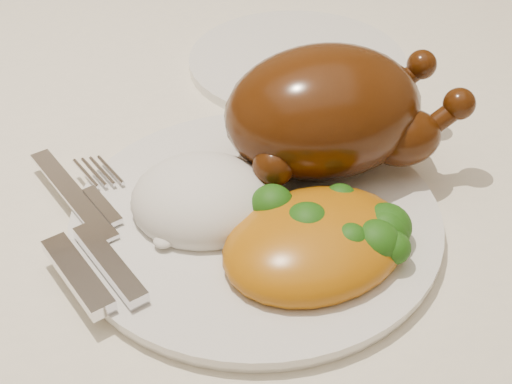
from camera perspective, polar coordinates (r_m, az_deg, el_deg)
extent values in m
cube|color=brown|center=(0.63, -11.45, 1.98)|extent=(1.60, 0.90, 0.04)
cube|color=silver|center=(0.62, -11.73, 3.76)|extent=(1.72, 1.02, 0.01)
cylinder|color=white|center=(0.51, 0.00, -2.22)|extent=(0.26, 0.26, 0.01)
cylinder|color=white|center=(0.71, 3.31, 10.41)|extent=(0.24, 0.24, 0.01)
ellipsoid|color=#4F2308|center=(0.54, 5.41, 6.44)|extent=(0.15, 0.12, 0.10)
ellipsoid|color=#4F2308|center=(0.52, 4.58, 8.03)|extent=(0.07, 0.06, 0.04)
ellipsoid|color=#4F2308|center=(0.54, 11.71, 4.30)|extent=(0.06, 0.04, 0.04)
sphere|color=#4F2308|center=(0.55, 15.95, 6.80)|extent=(0.02, 0.02, 0.02)
ellipsoid|color=#4F2308|center=(0.59, 9.16, 7.61)|extent=(0.06, 0.04, 0.04)
sphere|color=#4F2308|center=(0.59, 13.12, 9.90)|extent=(0.02, 0.02, 0.02)
sphere|color=#4F2308|center=(0.50, 1.42, 2.11)|extent=(0.03, 0.03, 0.03)
sphere|color=#4F2308|center=(0.56, -0.70, 6.25)|extent=(0.03, 0.03, 0.03)
ellipsoid|color=white|center=(0.51, -4.24, -0.66)|extent=(0.13, 0.12, 0.05)
ellipsoid|color=#C7750C|center=(0.47, 4.79, -4.11)|extent=(0.16, 0.14, 0.05)
ellipsoid|color=#C7750C|center=(0.49, 8.31, -2.59)|extent=(0.06, 0.05, 0.03)
ellipsoid|color=#163C0A|center=(0.47, 10.88, -4.39)|extent=(0.02, 0.02, 0.02)
ellipsoid|color=#163C0A|center=(0.47, 9.56, -3.91)|extent=(0.03, 0.03, 0.03)
ellipsoid|color=#163C0A|center=(0.50, 6.75, -0.65)|extent=(0.02, 0.02, 0.02)
ellipsoid|color=#163C0A|center=(0.49, 1.31, -0.97)|extent=(0.03, 0.03, 0.03)
ellipsoid|color=#163C0A|center=(0.49, 10.32, -2.77)|extent=(0.04, 0.04, 0.03)
ellipsoid|color=#163C0A|center=(0.47, 4.12, -2.90)|extent=(0.04, 0.04, 0.04)
ellipsoid|color=#163C0A|center=(0.49, 10.24, -3.32)|extent=(0.03, 0.03, 0.04)
ellipsoid|color=#163C0A|center=(0.46, 7.48, -4.07)|extent=(0.03, 0.03, 0.03)
cube|color=silver|center=(0.54, -14.50, -0.11)|extent=(0.06, 0.12, 0.00)
cube|color=silver|center=(0.47, -14.07, -6.45)|extent=(0.04, 0.08, 0.01)
cube|color=silver|center=(0.47, -11.63, -5.65)|extent=(0.04, 0.08, 0.01)
cube|color=silver|center=(0.54, -12.34, 0.31)|extent=(0.05, 0.09, 0.00)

